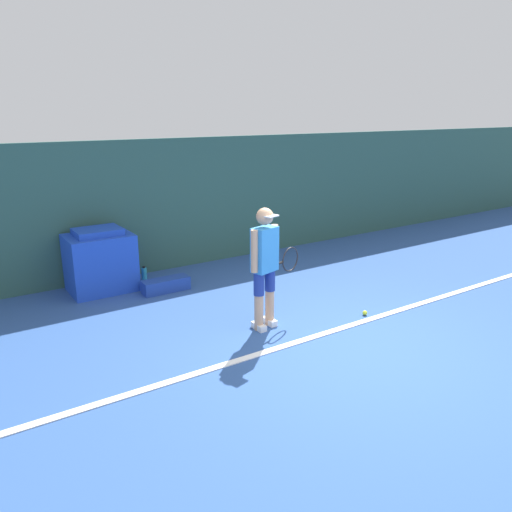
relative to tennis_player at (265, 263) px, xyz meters
name	(u,v)px	position (x,y,z in m)	size (l,w,h in m)	color
ground_plane	(357,350)	(0.54, -1.18, -0.89)	(24.00, 24.00, 0.00)	#2D5193
back_wall	(194,202)	(0.54, 3.08, 0.27)	(24.00, 0.10, 2.32)	#2D564C
court_baseline	(326,333)	(0.54, -0.62, -0.89)	(21.60, 0.10, 0.01)	white
tennis_player	(265,263)	(0.00, 0.00, 0.00)	(0.93, 0.37, 1.61)	tan
tennis_ball	(365,313)	(1.39, -0.46, -0.86)	(0.07, 0.07, 0.07)	#D1E533
covered_chair	(100,261)	(-1.38, 2.60, -0.41)	(0.99, 0.77, 1.01)	blue
equipment_bag	(166,285)	(-0.56, 1.98, -0.79)	(0.75, 0.26, 0.21)	#1E3D99
water_bottle	(144,274)	(-0.65, 2.66, -0.78)	(0.09, 0.09, 0.25)	#33ADD6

